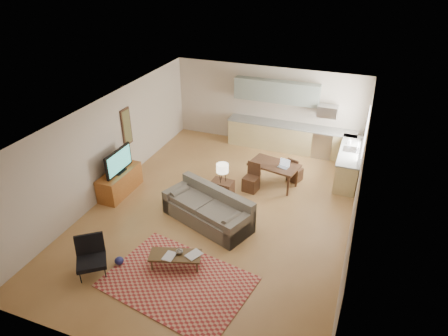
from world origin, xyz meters
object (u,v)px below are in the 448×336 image
at_px(tv_credenza, 120,182).
at_px(dining_table, 274,175).
at_px(coffee_table, 176,260).
at_px(console_table, 222,192).
at_px(armchair, 91,258).
at_px(sofa, 207,208).

relative_size(tv_credenza, dining_table, 1.06).
bearing_deg(coffee_table, console_table, 71.94).
bearing_deg(coffee_table, armchair, -170.07).
relative_size(armchair, tv_credenza, 0.54).
bearing_deg(armchair, dining_table, 23.56).
bearing_deg(sofa, armchair, -101.32).
bearing_deg(dining_table, sofa, -103.35).
xyz_separation_m(coffee_table, console_table, (0.06, 2.68, 0.16)).
relative_size(armchair, console_table, 1.20).
distance_m(coffee_table, console_table, 2.68).
bearing_deg(sofa, tv_credenza, -167.15).
height_order(sofa, armchair, sofa).
bearing_deg(dining_table, coffee_table, -93.47).
distance_m(armchair, console_table, 3.83).
distance_m(coffee_table, armchair, 1.76).
xyz_separation_m(armchair, dining_table, (2.68, 4.81, -0.05)).
bearing_deg(tv_credenza, console_table, 10.99).
height_order(coffee_table, armchair, armchair).
distance_m(sofa, console_table, 0.96).
distance_m(tv_credenza, console_table, 2.91).
bearing_deg(sofa, dining_table, 85.57).
bearing_deg(tv_credenza, dining_table, 25.84).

